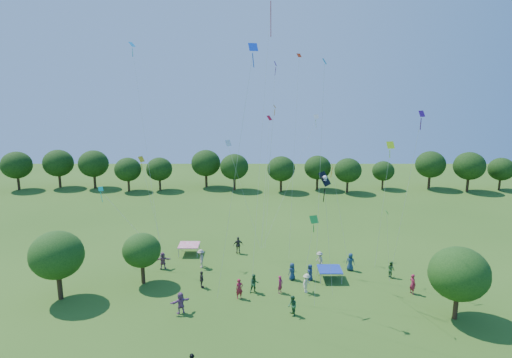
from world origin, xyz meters
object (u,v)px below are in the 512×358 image
object	(u,v)px
near_tree_west	(57,255)
pirate_kite	(325,180)
near_tree_east	(459,274)
tent_red_stripe	(189,245)
red_high_kite	(268,48)
tent_blue	(330,269)
near_tree_north	(142,250)

from	to	relation	value
near_tree_west	pirate_kite	size ratio (longest dim) A/B	0.59
near_tree_west	near_tree_east	bearing A→B (deg)	-5.77
tent_red_stripe	red_high_kite	bearing A→B (deg)	-36.49
near_tree_west	red_high_kite	bearing A→B (deg)	13.26
near_tree_west	near_tree_east	distance (m)	33.22
near_tree_east	red_high_kite	xyz separation A→B (m)	(-14.94, 7.61, 17.60)
near_tree_east	tent_blue	world-z (taller)	near_tree_east
near_tree_north	red_high_kite	xyz separation A→B (m)	(11.63, 1.13, 18.18)
red_high_kite	tent_blue	bearing A→B (deg)	-2.98
near_tree_east	tent_blue	size ratio (longest dim) A/B	2.72
tent_blue	near_tree_west	bearing A→B (deg)	-170.70
near_tree_west	pirate_kite	xyz separation A→B (m)	(22.51, -1.72, 6.94)
near_tree_west	tent_blue	distance (m)	24.65
near_tree_north	pirate_kite	size ratio (longest dim) A/B	0.47
near_tree_east	tent_red_stripe	size ratio (longest dim) A/B	2.72
near_tree_west	near_tree_north	xyz separation A→B (m)	(6.47, 3.14, -0.79)
tent_red_stripe	tent_blue	size ratio (longest dim) A/B	1.00
tent_blue	pirate_kite	xyz separation A→B (m)	(-1.63, -5.67, 9.97)
near_tree_east	near_tree_west	bearing A→B (deg)	174.23
pirate_kite	near_tree_north	bearing A→B (deg)	163.14
pirate_kite	tent_red_stripe	bearing A→B (deg)	136.36
near_tree_west	tent_red_stripe	size ratio (longest dim) A/B	2.79
near_tree_west	tent_red_stripe	bearing A→B (deg)	47.00
tent_red_stripe	pirate_kite	world-z (taller)	pirate_kite
pirate_kite	red_high_kite	size ratio (longest dim) A/B	0.41
near_tree_west	near_tree_north	bearing A→B (deg)	25.86
pirate_kite	tent_blue	bearing A→B (deg)	74.01
tent_blue	near_tree_north	bearing A→B (deg)	-177.35
near_tree_east	near_tree_north	bearing A→B (deg)	166.30
tent_blue	red_high_kite	size ratio (longest dim) A/B	0.09
near_tree_east	red_high_kite	distance (m)	24.31
near_tree_west	near_tree_north	distance (m)	7.24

